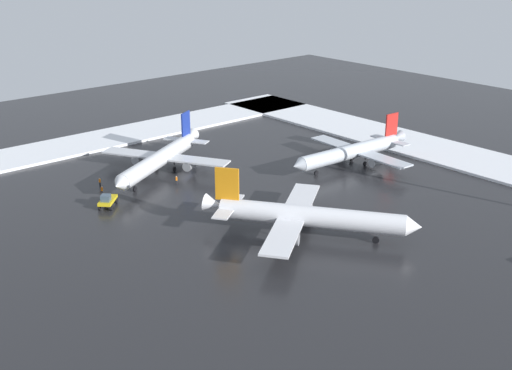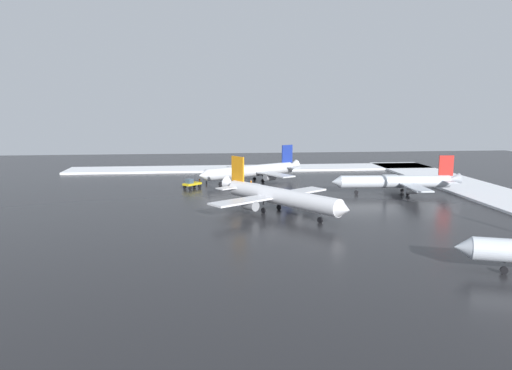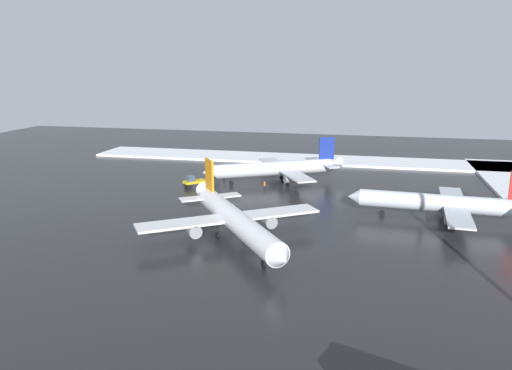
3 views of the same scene
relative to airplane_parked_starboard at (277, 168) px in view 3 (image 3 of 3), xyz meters
The scene contains 9 objects.
ground_plane 39.85m from the airplane_parked_starboard, behind, with size 240.00×240.00×0.00m, color #232326.
snow_bank_right 27.61m from the airplane_parked_starboard, ahead, with size 14.00×116.00×0.55m, color white.
airplane_parked_starboard is the anchor object (origin of this frame).
airplane_foreground_jet 38.28m from the airplane_parked_starboard, behind, with size 28.99×24.96×9.95m.
airplane_distant_tail 38.08m from the airplane_parked_starboard, 123.54° to the right, with size 25.12×30.28×8.99m.
pushback_tug 18.20m from the airplane_parked_starboard, 117.23° to the left, with size 4.81×4.81×2.50m.
ground_crew_beside_wing 14.56m from the airplane_parked_starboard, 101.03° to the left, with size 0.36×0.36×1.71m.
ground_crew_mid_apron 12.61m from the airplane_parked_starboard, 83.67° to the left, with size 0.36×0.36×1.71m.
ground_crew_by_nose_gear 7.42m from the airplane_parked_starboard, behind, with size 0.36×0.36×1.71m.
Camera 3 is at (-64.75, -17.09, 24.93)m, focal length 35.00 mm.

